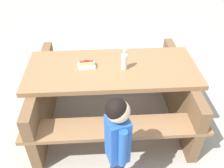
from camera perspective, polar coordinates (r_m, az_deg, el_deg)
name	(u,v)px	position (r m, az deg, el deg)	size (l,w,h in m)	color
ground_plane	(112,117)	(3.02, 0.00, -7.87)	(30.00, 30.00, 0.00)	#ADA599
picnic_table	(112,90)	(2.72, 0.00, -1.33)	(2.12, 1.85, 0.75)	olive
soda_bottle	(124,60)	(2.46, 2.90, 5.62)	(0.06, 0.06, 0.23)	silver
hotdog_tray	(87,65)	(2.54, -6.04, 4.60)	(0.21, 0.17, 0.08)	white
child_in_coat	(117,140)	(1.87, 1.27, -13.03)	(0.22, 0.24, 1.12)	#262633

